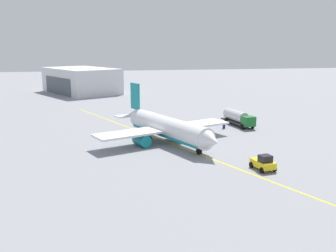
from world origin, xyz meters
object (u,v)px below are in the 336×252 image
Objects in this scene: airplane at (166,128)px; safety_cone_nose at (265,155)px; refueling_worker at (224,125)px; fuel_tanker at (238,117)px; pushback_tug at (263,163)px.

airplane is 18.13m from safety_cone_nose.
airplane is 16.04× the size of refueling_worker.
fuel_tanker is (-11.21, 17.96, -0.88)m from airplane.
safety_cone_nose is (12.58, 12.86, -2.24)m from airplane.
airplane is 37.16× the size of safety_cone_nose.
refueling_worker is at bearing 177.16° from safety_cone_nose.
airplane is 16.55m from refueling_worker.
safety_cone_nose is at bearing 45.62° from airplane.
fuel_tanker is 4.80m from refueling_worker.
refueling_worker is 21.39m from safety_cone_nose.
safety_cone_nose is (-5.53, 2.83, -0.64)m from pushback_tug.
fuel_tanker reaches higher than refueling_worker.
pushback_tug is at bearing -8.23° from refueling_worker.
refueling_worker is 2.32× the size of safety_cone_nose.
fuel_tanker is 6.28× the size of refueling_worker.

